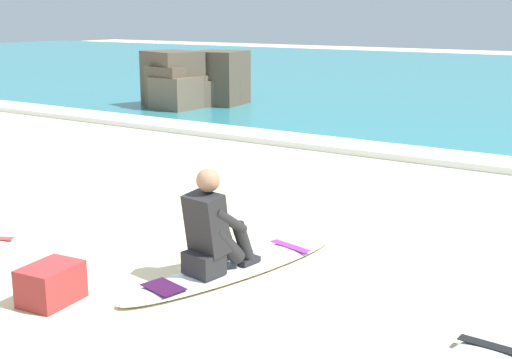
% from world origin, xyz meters
% --- Properties ---
extents(ground_plane, '(80.00, 80.00, 0.00)m').
position_xyz_m(ground_plane, '(0.00, 0.00, 0.00)').
color(ground_plane, beige).
extents(breaking_foam, '(80.00, 0.90, 0.11)m').
position_xyz_m(breaking_foam, '(0.00, 6.54, 0.06)').
color(breaking_foam, white).
rests_on(breaking_foam, ground).
extents(surfboard_main, '(1.09, 2.61, 0.08)m').
position_xyz_m(surfboard_main, '(1.17, 0.73, 0.04)').
color(surfboard_main, silver).
rests_on(surfboard_main, ground).
extents(surfer_seated, '(0.43, 0.74, 0.95)m').
position_xyz_m(surfer_seated, '(1.10, 0.48, 0.44)').
color(surfer_seated, '#232326').
rests_on(surfer_seated, surfboard_main).
extents(rock_outcrop_distant, '(2.09, 2.49, 1.43)m').
position_xyz_m(rock_outcrop_distant, '(-5.98, 8.95, 0.58)').
color(rock_outcrop_distant, brown).
rests_on(rock_outcrop_distant, ground).
extents(beach_bag, '(0.41, 0.52, 0.32)m').
position_xyz_m(beach_bag, '(0.31, -0.69, 0.16)').
color(beach_bag, maroon).
rests_on(beach_bag, ground).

